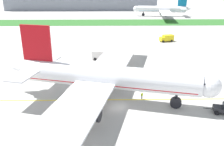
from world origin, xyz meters
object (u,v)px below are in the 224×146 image
(ground_crew_marshaller_front, at_px, (142,95))
(service_truck_fuel_bowser, at_px, (167,38))
(ground_crew_wingwalker_starboard, at_px, (59,118))
(pushback_tug, at_px, (224,109))
(service_truck_baggage_loader, at_px, (100,55))
(parked_airliner_far_centre, at_px, (162,9))
(airliner_foreground, at_px, (105,77))

(ground_crew_marshaller_front, xyz_separation_m, service_truck_fuel_bowser, (17.89, 54.25, 0.57))
(ground_crew_marshaller_front, height_order, ground_crew_wingwalker_starboard, ground_crew_wingwalker_starboard)
(ground_crew_wingwalker_starboard, height_order, service_truck_fuel_bowser, service_truck_fuel_bowser)
(pushback_tug, height_order, service_truck_fuel_bowser, service_truck_fuel_bowser)
(pushback_tug, distance_m, ground_crew_wingwalker_starboard, 31.93)
(service_truck_baggage_loader, xyz_separation_m, parked_airliner_far_centre, (42.44, 104.53, 3.34))
(service_truck_baggage_loader, height_order, service_truck_fuel_bowser, service_truck_baggage_loader)
(pushback_tug, relative_size, service_truck_baggage_loader, 0.91)
(ground_crew_marshaller_front, xyz_separation_m, service_truck_baggage_loader, (-9.90, 29.23, 0.64))
(airliner_foreground, height_order, ground_crew_wingwalker_starboard, airliner_foreground)
(pushback_tug, bearing_deg, service_truck_fuel_bowser, 87.60)
(service_truck_baggage_loader, relative_size, service_truck_fuel_bowser, 0.96)
(pushback_tug, xyz_separation_m, ground_crew_marshaller_front, (-15.35, 6.30, -0.02))
(service_truck_baggage_loader, bearing_deg, service_truck_fuel_bowser, 41.99)
(ground_crew_marshaller_front, height_order, service_truck_fuel_bowser, service_truck_fuel_bowser)
(airliner_foreground, distance_m, service_truck_baggage_loader, 29.69)
(pushback_tug, relative_size, service_truck_fuel_bowser, 0.87)
(airliner_foreground, bearing_deg, ground_crew_marshaller_front, 1.13)
(service_truck_fuel_bowser, bearing_deg, service_truck_baggage_loader, -138.01)
(pushback_tug, bearing_deg, ground_crew_marshaller_front, 157.70)
(parked_airliner_far_centre, bearing_deg, service_truck_fuel_bowser, -100.44)
(airliner_foreground, relative_size, ground_crew_wingwalker_starboard, 41.86)
(ground_crew_marshaller_front, xyz_separation_m, parked_airliner_far_centre, (32.54, 133.76, 3.98))
(airliner_foreground, distance_m, service_truck_fuel_bowser, 60.45)
(pushback_tug, relative_size, parked_airliner_far_centre, 0.08)
(service_truck_fuel_bowser, distance_m, parked_airliner_far_centre, 80.93)
(pushback_tug, relative_size, ground_crew_marshaller_front, 3.54)
(ground_crew_marshaller_front, distance_m, parked_airliner_far_centre, 137.72)
(pushback_tug, xyz_separation_m, parked_airliner_far_centre, (17.19, 140.06, 3.96))
(pushback_tug, bearing_deg, ground_crew_wingwalker_starboard, -174.59)
(service_truck_fuel_bowser, bearing_deg, pushback_tug, -92.40)
(pushback_tug, bearing_deg, service_truck_baggage_loader, 125.40)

